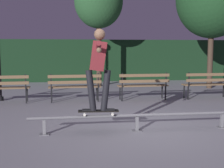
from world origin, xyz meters
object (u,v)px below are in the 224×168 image
grind_rail (137,118)px  park_bench_right_center (143,83)px  skateboarder (98,63)px  park_bench_leftmost (1,86)px  tree_behind_benches (99,2)px  skateboard (98,111)px  park_bench_left_center (75,84)px  park_bench_rightmost (208,82)px

grind_rail → park_bench_right_center: 3.69m
skateboarder → park_bench_leftmost: 4.42m
park_bench_right_center → park_bench_leftmost: bearing=180.0°
grind_rail → tree_behind_benches: size_ratio=0.88×
skateboard → skateboarder: size_ratio=0.51×
grind_rail → park_bench_left_center: size_ratio=2.62×
park_bench_right_center → park_bench_left_center: bearing=180.0°
skateboard → park_bench_left_center: (-0.37, 3.54, 0.12)m
grind_rail → skateboarder: size_ratio=2.70×
grind_rail → tree_behind_benches: tree_behind_benches is taller
park_bench_right_center → park_bench_rightmost: size_ratio=1.00×
park_bench_leftmost → tree_behind_benches: bearing=50.3°
skateboard → park_bench_leftmost: bearing=125.4°
skateboard → park_bench_leftmost: size_ratio=0.49×
skateboard → park_bench_right_center: (1.78, 3.54, 0.12)m
skateboarder → tree_behind_benches: 7.88m
park_bench_left_center → tree_behind_benches: size_ratio=0.34×
park_bench_leftmost → park_bench_right_center: same height
skateboarder → park_bench_right_center: 4.05m
park_bench_left_center → skateboarder: bearing=-84.0°
park_bench_left_center → grind_rail: bearing=-72.3°
park_bench_left_center → park_bench_rightmost: size_ratio=1.00×
park_bench_leftmost → tree_behind_benches: size_ratio=0.34×
skateboard → skateboarder: bearing=-4.4°
park_bench_right_center → park_bench_rightmost: bearing=0.0°
park_bench_rightmost → grind_rail: bearing=-131.8°
park_bench_leftmost → park_bench_rightmost: 6.45m
park_bench_leftmost → park_bench_left_center: 2.15m
skateboard → grind_rail: bearing=-0.0°
grind_rail → park_bench_right_center: park_bench_right_center is taller
grind_rail → skateboard: size_ratio=5.31×
skateboarder → park_bench_left_center: (-0.37, 3.54, -0.82)m
skateboard → skateboarder: (0.00, -0.00, 0.94)m
park_bench_right_center → skateboard: bearing=-116.7°
skateboarder → tree_behind_benches: tree_behind_benches is taller
tree_behind_benches → park_bench_leftmost: bearing=-129.7°
park_bench_leftmost → park_bench_left_center: bearing=0.0°
skateboard → park_bench_left_center: park_bench_left_center is taller
skateboard → park_bench_rightmost: 5.29m
park_bench_right_center → park_bench_rightmost: same height
skateboarder → tree_behind_benches: (0.78, 7.51, 2.25)m
park_bench_right_center → tree_behind_benches: (-1.00, 3.97, 3.07)m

